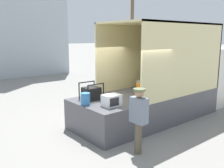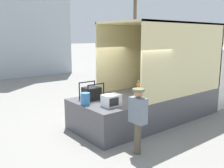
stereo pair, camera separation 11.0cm
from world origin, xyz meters
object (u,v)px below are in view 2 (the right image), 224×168
Objects in this scene: utility_pole at (135,25)px; box_truck at (189,83)px; worker_person at (138,115)px; orange_bucket at (85,99)px; microwave at (111,100)px; portable_generator at (92,93)px.

box_truck is at bearing -122.88° from utility_pole.
box_truck is 4.71m from worker_person.
box_truck is 0.90× the size of utility_pole.
worker_person is (0.41, -1.72, -0.12)m from orange_bucket.
orange_bucket is at bearing -138.77° from utility_pole.
utility_pole is (10.77, 10.45, 2.64)m from microwave.
orange_bucket is (-0.48, -0.38, -0.03)m from portable_generator.
worker_person is 16.10m from utility_pole.
box_truck is 4.38m from microwave.
orange_bucket is 1.77m from worker_person.
portable_generator is 1.76× the size of orange_bucket.
worker_person reaches higher than orange_bucket.
microwave is 0.96m from portable_generator.
worker_person is at bearing -76.60° from orange_bucket.
utility_pole is (10.85, 11.58, 2.75)m from worker_person.
box_truck is 4.37m from portable_generator.
orange_bucket is at bearing 103.40° from worker_person.
box_truck is 19.02× the size of orange_bucket.
portable_generator is 14.59m from utility_pole.
box_truck reaches higher than portable_generator.
box_truck reaches higher than worker_person.
portable_generator reaches higher than orange_bucket.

